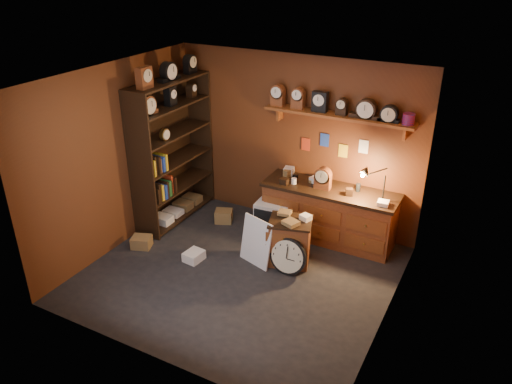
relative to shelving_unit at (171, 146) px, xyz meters
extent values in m
plane|color=black|center=(1.79, -0.98, -1.25)|extent=(4.00, 4.00, 0.00)
cube|color=#5C2E15|center=(1.79, 0.82, 0.10)|extent=(4.00, 0.02, 2.70)
cube|color=#5C2E15|center=(1.79, -2.78, 0.10)|extent=(4.00, 0.02, 2.70)
cube|color=#5C2E15|center=(-0.21, -0.98, 0.10)|extent=(0.02, 3.60, 2.70)
cube|color=#5C2E15|center=(3.79, -0.98, 0.10)|extent=(0.02, 3.60, 2.70)
cube|color=beige|center=(1.79, -0.98, 1.45)|extent=(4.00, 3.60, 0.02)
cube|color=brown|center=(2.49, 0.67, 0.67)|extent=(2.20, 0.30, 0.04)
cube|color=brown|center=(1.54, 0.74, 0.55)|extent=(0.04, 0.16, 0.20)
cube|color=brown|center=(3.44, 0.74, 0.55)|extent=(0.04, 0.16, 0.20)
cylinder|color=#B21419|center=(3.47, 0.67, 0.76)|extent=(0.16, 0.16, 0.15)
cube|color=#B83216|center=(1.94, 0.81, 0.10)|extent=(0.14, 0.01, 0.20)
cube|color=#1B3696|center=(2.24, 0.81, 0.22)|extent=(0.14, 0.01, 0.20)
cube|color=gold|center=(2.54, 0.81, 0.10)|extent=(0.14, 0.01, 0.20)
cube|color=silver|center=(2.84, 0.81, 0.22)|extent=(0.14, 0.01, 0.20)
cube|color=black|center=(-0.19, 0.00, -0.10)|extent=(0.03, 1.60, 2.30)
cube|color=black|center=(0.04, -0.78, -0.10)|extent=(0.45, 0.03, 2.30)
cube|color=black|center=(0.04, 0.78, -0.10)|extent=(0.45, 0.03, 2.30)
cube|color=black|center=(0.04, 0.00, -1.20)|extent=(0.43, 1.54, 0.03)
cube|color=black|center=(0.04, 0.00, -0.70)|extent=(0.43, 1.54, 0.03)
cube|color=black|center=(0.04, 0.00, -0.25)|extent=(0.43, 1.54, 0.03)
cube|color=black|center=(0.04, 0.00, 0.20)|extent=(0.43, 1.54, 0.03)
cube|color=black|center=(0.04, 0.00, 0.65)|extent=(0.43, 1.54, 0.03)
cube|color=black|center=(0.04, 0.00, 1.03)|extent=(0.43, 1.54, 0.03)
cube|color=brown|center=(2.52, 0.50, -0.85)|extent=(1.98, 0.60, 0.80)
cube|color=black|center=(2.52, 0.50, -0.43)|extent=(2.04, 0.66, 0.05)
cube|color=brown|center=(2.52, 0.20, -0.85)|extent=(1.90, 0.02, 0.52)
cylinder|color=black|center=(3.31, 0.45, -0.39)|extent=(0.12, 0.12, 0.02)
cylinder|color=black|center=(3.31, 0.45, -0.20)|extent=(0.02, 0.02, 0.38)
cylinder|color=black|center=(3.19, 0.42, 0.04)|extent=(0.27, 0.09, 0.14)
cone|color=black|center=(3.05, 0.39, 0.00)|extent=(0.18, 0.14, 0.18)
cube|color=brown|center=(2.27, -0.37, -0.93)|extent=(0.66, 0.60, 0.64)
cube|color=black|center=(2.27, -0.37, -0.60)|extent=(0.71, 0.65, 0.03)
cube|color=brown|center=(2.27, -0.60, -0.93)|extent=(0.47, 0.16, 0.54)
cylinder|color=black|center=(2.36, -0.62, -0.99)|extent=(0.53, 0.17, 0.53)
cylinder|color=beige|center=(2.36, -0.66, -0.99)|extent=(0.47, 0.11, 0.46)
cube|color=black|center=(2.36, -0.67, -0.91)|extent=(0.01, 0.04, 0.17)
cube|color=black|center=(2.42, -0.67, -1.01)|extent=(0.12, 0.01, 0.01)
cube|color=silver|center=(1.86, -0.61, -1.25)|extent=(0.55, 0.30, 0.70)
cube|color=silver|center=(1.71, 0.30, -0.98)|extent=(0.55, 0.55, 0.54)
cube|color=black|center=(1.71, 0.03, -0.98)|extent=(0.44, 0.05, 0.43)
cube|color=olive|center=(0.14, -1.06, -1.17)|extent=(0.35, 0.32, 0.17)
cube|color=white|center=(1.04, -0.99, -1.18)|extent=(0.26, 0.30, 0.14)
cube|color=olive|center=(0.83, 0.19, -1.15)|extent=(0.34, 0.32, 0.21)
camera|label=1|loc=(4.66, -5.92, 2.78)|focal=35.00mm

